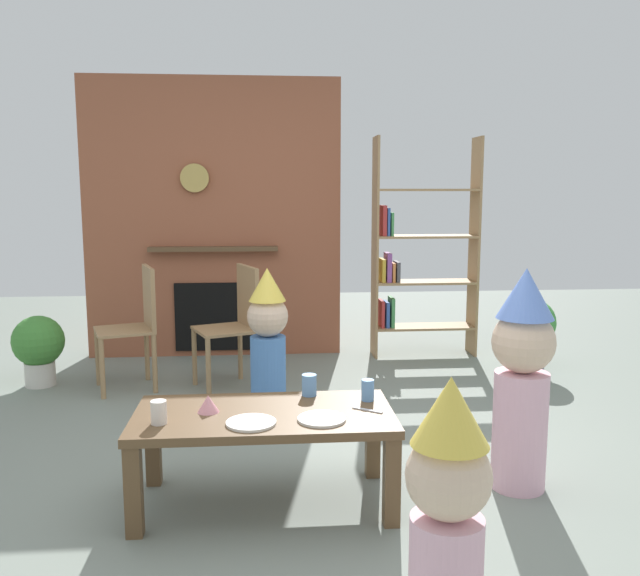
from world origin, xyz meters
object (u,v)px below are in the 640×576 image
Objects in this scene: child_with_cone_hat at (447,519)px; potted_plant_short at (38,345)px; paper_cup_center at (368,390)px; paper_cup_near_left at (159,412)px; paper_plate_rear at (251,423)px; paper_plate_front at (322,419)px; dining_chair_middle at (236,319)px; child_by_the_chairs at (268,337)px; birthday_cake_slice at (208,404)px; child_in_pink at (522,374)px; bookshelf at (416,257)px; coffee_table at (264,426)px; paper_cup_near_right at (309,385)px; potted_plant_tall at (532,329)px; dining_chair_left at (137,320)px.

child_with_cone_hat is 3.87m from potted_plant_short.
child_with_cone_hat is (0.04, -1.27, -0.01)m from paper_cup_center.
paper_plate_rear is at bearing -5.49° from paper_cup_near_left.
dining_chair_middle is (-0.46, 2.02, 0.06)m from paper_plate_front.
child_with_cone_hat is 3.11m from dining_chair_middle.
child_by_the_chairs reaches higher than child_with_cone_hat.
paper_plate_front is 0.23× the size of child_with_cone_hat.
birthday_cake_slice is 1.28m from child_by_the_chairs.
birthday_cake_slice is 0.09× the size of child_in_pink.
coffee_table is at bearing -115.98° from bookshelf.
paper_cup_near_left is 0.48× the size of paper_plate_front.
dining_chair_middle is at bearing 102.71° from paper_plate_front.
coffee_table is 0.28m from birthday_cake_slice.
coffee_table is 1.26m from child_in_pink.
paper_cup_near_right is (-1.11, -2.50, -0.37)m from bookshelf.
child_in_pink reaches higher than paper_cup_near_left.
bookshelf is 17.96× the size of paper_cup_near_right.
child_by_the_chairs is at bearing 77.36° from birthday_cake_slice.
potted_plant_tall reaches higher than coffee_table.
dining_chair_middle is at bearing -5.77° from potted_plant_short.
paper_plate_rear is 0.24× the size of dining_chair_left.
paper_plate_rear is 0.41× the size of potted_plant_short.
potted_plant_short is (-0.75, 0.11, -0.20)m from dining_chair_left.
potted_plant_short is (-2.21, 3.17, -0.18)m from child_with_cone_hat.
bookshelf reaches higher than child_by_the_chairs.
dining_chair_left is at bearing -43.63° from child_in_pink.
birthday_cake_slice is (-1.58, -2.71, -0.39)m from bookshelf.
bookshelf reaches higher than paper_plate_rear.
paper_cup_center is 0.19× the size of potted_plant_short.
child_by_the_chairs is at bearing -24.15° from potted_plant_short.
paper_cup_center is at bearing -23.59° from child_with_cone_hat.
paper_cup_near_left reaches higher than potted_plant_short.
birthday_cake_slice is 0.19× the size of potted_plant_short.
paper_cup_near_right is (0.68, 0.35, 0.00)m from paper_cup_near_left.
paper_plate_front is at bearing -133.53° from paper_cup_center.
birthday_cake_slice is at bearing 67.17° from dining_chair_middle.
bookshelf is 3.08m from coffee_table.
child_in_pink is at bearing -9.22° from paper_cup_near_right.
paper_cup_center is 2.56m from potted_plant_tall.
coffee_table is at bearing -4.52° from birthday_cake_slice.
dining_chair_left is 3.06m from potted_plant_tall.
coffee_table is at bearing -134.28° from paper_cup_near_right.
dining_chair_middle is at bearing 82.72° from paper_cup_near_left.
child_with_cone_hat is 3.39m from dining_chair_left.
potted_plant_short is (-1.62, 2.19, -0.14)m from paper_plate_rear.
paper_cup_center reaches higher than coffee_table.
paper_cup_near_right is 0.11× the size of child_with_cone_hat.
bookshelf is at bearing 64.34° from paper_plate_rear.
coffee_table is (-1.33, -2.73, -0.49)m from bookshelf.
child_by_the_chairs reaches higher than paper_cup_near_left.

